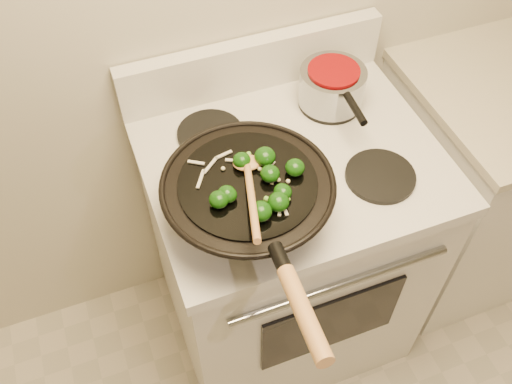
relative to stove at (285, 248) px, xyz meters
name	(u,v)px	position (x,y,z in m)	size (l,w,h in m)	color
stove	(285,248)	(0.00, 0.00, 0.00)	(0.78, 0.67, 1.08)	silver
counter_unit	(500,174)	(0.86, 0.03, -0.01)	(0.81, 0.62, 0.91)	white
wok	(249,199)	(-0.18, -0.16, 0.53)	(0.40, 0.67, 0.19)	black
stirfry	(260,184)	(-0.16, -0.18, 0.60)	(0.25, 0.23, 0.04)	#0F3908
wooden_spoon	(249,183)	(-0.19, -0.18, 0.61)	(0.12, 0.29, 0.09)	#B98349
saucepan	(332,86)	(0.18, 0.15, 0.52)	(0.18, 0.30, 0.11)	gray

